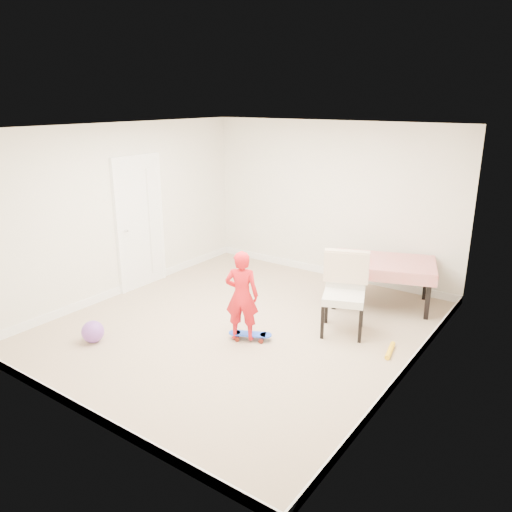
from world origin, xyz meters
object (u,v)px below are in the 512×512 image
Objects in this scene: dining_table at (382,282)px; skateboard at (250,336)px; dining_chair at (344,295)px; child at (242,298)px; balloon at (93,332)px.

dining_table reaches higher than skateboard.
dining_chair is at bearing 19.15° from skateboard.
skateboard is 0.54m from child.
skateboard is (-0.86, -0.86, -0.49)m from dining_chair.
balloon is (-2.49, -3.24, -0.20)m from dining_table.
skateboard is 1.98m from balloon.
dining_table is 4.09m from balloon.
child is at bearing 36.49° from balloon.
skateboard is at bearing -133.03° from dining_table.
balloon is (-1.51, -1.11, -0.43)m from child.
child is (-0.93, -0.94, 0.05)m from dining_chair.
dining_table is 2.63× the size of skateboard.
balloon reaches higher than skateboard.
dining_chair is (-0.05, -1.19, 0.19)m from dining_table.
dining_table is 2.35m from child.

